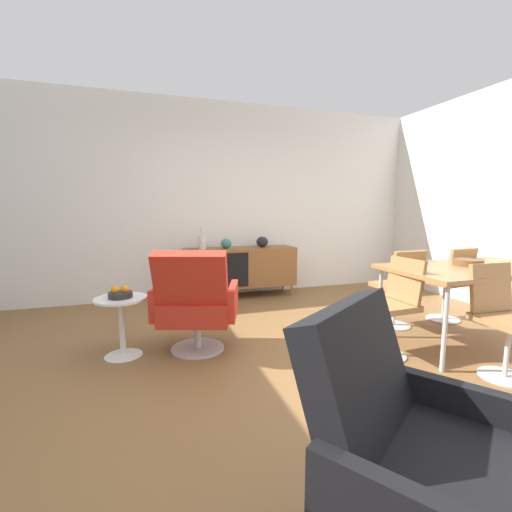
% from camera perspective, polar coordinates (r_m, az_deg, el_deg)
% --- Properties ---
extents(ground_plane, '(8.32, 8.32, 0.00)m').
position_cam_1_polar(ground_plane, '(2.95, 4.83, -17.81)').
color(ground_plane, brown).
extents(wall_back, '(6.80, 0.12, 2.80)m').
position_cam_1_polar(wall_back, '(5.16, -6.40, 9.14)').
color(wall_back, silver).
rests_on(wall_back, ground_plane).
extents(sideboard, '(1.60, 0.45, 0.72)m').
position_cam_1_polar(sideboard, '(5.00, -2.60, -1.84)').
color(sideboard, brown).
rests_on(sideboard, ground_plane).
extents(vase_cobalt, '(0.10, 0.10, 0.32)m').
position_cam_1_polar(vase_cobalt, '(4.83, -8.93, 2.38)').
color(vase_cobalt, beige).
rests_on(vase_cobalt, sideboard).
extents(vase_sculptural_dark, '(0.15, 0.15, 0.14)m').
position_cam_1_polar(vase_sculptural_dark, '(4.90, -5.00, 2.08)').
color(vase_sculptural_dark, '#337266').
rests_on(vase_sculptural_dark, sideboard).
extents(vase_ceramic_small, '(0.17, 0.17, 0.16)m').
position_cam_1_polar(vase_ceramic_small, '(5.05, 1.04, 2.37)').
color(vase_ceramic_small, black).
rests_on(vase_ceramic_small, sideboard).
extents(dining_table, '(1.60, 0.90, 0.74)m').
position_cam_1_polar(dining_table, '(3.80, 32.39, -2.16)').
color(dining_table, olive).
rests_on(dining_table, ground_plane).
extents(wooden_bowl_on_table, '(0.26, 0.26, 0.06)m').
position_cam_1_polar(wooden_bowl_on_table, '(3.85, 31.78, -0.91)').
color(wooden_bowl_on_table, brown).
rests_on(wooden_bowl_on_table, dining_table).
extents(dining_chair_front_left, '(0.42, 0.44, 0.86)m').
position_cam_1_polar(dining_chair_front_left, '(3.25, 35.78, -8.08)').
color(dining_chair_front_left, '#9E7042').
rests_on(dining_chair_front_left, ground_plane).
extents(dining_chair_near_window, '(0.44, 0.42, 0.86)m').
position_cam_1_polar(dining_chair_near_window, '(3.23, 21.83, -7.24)').
color(dining_chair_near_window, '#9E7042').
rests_on(dining_chair_near_window, ground_plane).
extents(dining_chair_back_left, '(0.40, 0.43, 0.86)m').
position_cam_1_polar(dining_chair_back_left, '(3.98, 22.69, -4.50)').
color(dining_chair_back_left, '#9E7042').
rests_on(dining_chair_back_left, ground_plane).
extents(dining_chair_back_right, '(0.43, 0.45, 0.86)m').
position_cam_1_polar(dining_chair_back_right, '(4.47, 29.58, -3.63)').
color(dining_chair_back_right, '#9E7042').
rests_on(dining_chair_back_right, ground_plane).
extents(lounge_chair_red, '(0.84, 0.81, 0.95)m').
position_cam_1_polar(lounge_chair_red, '(3.10, -10.07, -7.46)').
color(lounge_chair_red, red).
rests_on(lounge_chair_red, ground_plane).
extents(armchair_black_shell, '(0.90, 0.89, 0.95)m').
position_cam_1_polar(armchair_black_shell, '(1.43, 23.47, -27.27)').
color(armchair_black_shell, black).
rests_on(armchair_black_shell, ground_plane).
extents(side_table_round, '(0.44, 0.44, 0.52)m').
position_cam_1_polar(side_table_round, '(3.24, -21.41, -9.86)').
color(side_table_round, white).
rests_on(side_table_round, ground_plane).
extents(fruit_bowl, '(0.20, 0.20, 0.11)m').
position_cam_1_polar(fruit_bowl, '(3.18, -21.62, -5.81)').
color(fruit_bowl, '#262628').
rests_on(fruit_bowl, side_table_round).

